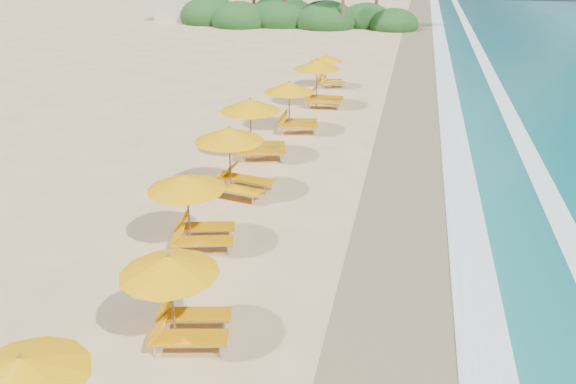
# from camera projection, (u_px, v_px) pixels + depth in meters

# --- Properties ---
(ground) EXTENTS (160.00, 160.00, 0.00)m
(ground) POSITION_uv_depth(u_px,v_px,m) (288.00, 227.00, 17.89)
(ground) COLOR #D4B47C
(ground) RESTS_ON ground
(wet_sand) EXTENTS (4.00, 160.00, 0.01)m
(wet_sand) POSITION_uv_depth(u_px,v_px,m) (417.00, 240.00, 17.09)
(wet_sand) COLOR olive
(wet_sand) RESTS_ON ground
(surf_foam) EXTENTS (4.00, 160.00, 0.01)m
(surf_foam) POSITION_uv_depth(u_px,v_px,m) (512.00, 249.00, 16.55)
(surf_foam) COLOR white
(surf_foam) RESTS_ON ground
(station_3) EXTENTS (2.70, 2.60, 2.21)m
(station_3) POSITION_uv_depth(u_px,v_px,m) (179.00, 292.00, 12.37)
(station_3) COLOR olive
(station_3) RESTS_ON ground
(station_4) EXTENTS (2.88, 2.79, 2.31)m
(station_4) POSITION_uv_depth(u_px,v_px,m) (194.00, 205.00, 16.33)
(station_4) COLOR olive
(station_4) RESTS_ON ground
(station_5) EXTENTS (3.00, 2.86, 2.49)m
(station_5) POSITION_uv_depth(u_px,v_px,m) (235.00, 156.00, 19.71)
(station_5) COLOR olive
(station_5) RESTS_ON ground
(station_6) EXTENTS (3.15, 3.05, 2.54)m
(station_6) POSITION_uv_depth(u_px,v_px,m) (255.00, 124.00, 23.11)
(station_6) COLOR olive
(station_6) RESTS_ON ground
(station_7) EXTENTS (2.94, 2.83, 2.41)m
(station_7) POSITION_uv_depth(u_px,v_px,m) (293.00, 103.00, 26.36)
(station_7) COLOR olive
(station_7) RESTS_ON ground
(station_8) EXTENTS (2.83, 2.62, 2.57)m
(station_8) POSITION_uv_depth(u_px,v_px,m) (320.00, 80.00, 30.37)
(station_8) COLOR olive
(station_8) RESTS_ON ground
(station_9) EXTENTS (2.68, 2.67, 2.04)m
(station_9) POSITION_uv_depth(u_px,v_px,m) (328.00, 68.00, 34.62)
(station_9) COLOR olive
(station_9) RESTS_ON ground
(treeline) EXTENTS (25.80, 8.80, 9.74)m
(treeline) POSITION_uv_depth(u_px,v_px,m) (290.00, 16.00, 60.08)
(treeline) COLOR #163D14
(treeline) RESTS_ON ground
(beach_building) EXTENTS (7.00, 5.00, 2.80)m
(beach_building) POSITION_uv_depth(u_px,v_px,m) (191.00, 7.00, 64.53)
(beach_building) COLOR beige
(beach_building) RESTS_ON ground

